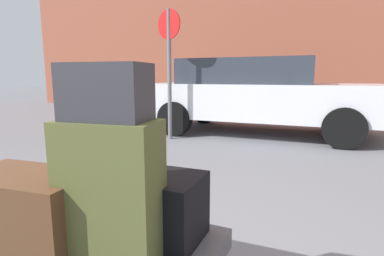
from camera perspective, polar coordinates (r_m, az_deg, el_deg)
suitcase_olive_stacked_top at (r=1.27m, az=-14.97°, el=-11.78°), size 0.42×0.27×0.59m
duffel_bag_black_rear_right at (r=1.52m, az=-10.54°, el=-13.61°), size 0.65×0.33×0.31m
duffel_bag_brown_center at (r=1.56m, az=-28.40°, el=-13.49°), size 0.60×0.38×0.34m
duffel_bag_charcoal_topmost_pile at (r=1.19m, az=-15.80°, el=6.49°), size 0.34×0.23×0.21m
parked_car at (r=6.04m, az=12.05°, el=6.24°), size 4.36×2.04×1.42m
no_parking_sign at (r=5.34m, az=-4.28°, el=12.62°), size 0.49×0.16×2.21m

